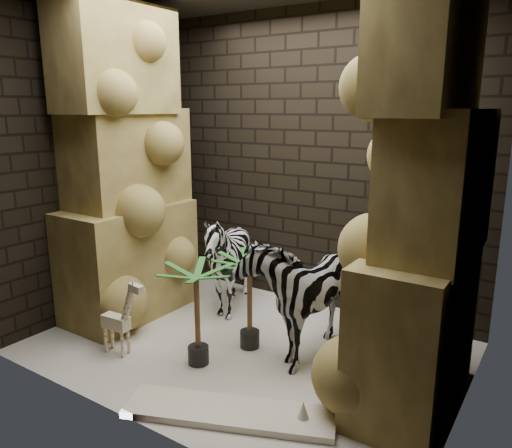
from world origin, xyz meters
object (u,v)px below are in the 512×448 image
Objects in this scene: giraffe_toy at (115,313)px; surfboard at (229,412)px; zebra_left at (228,267)px; palm_front at (250,302)px; palm_back at (197,316)px; zebra_right at (306,280)px.

giraffe_toy is 1.36m from surfboard.
palm_front is (0.61, -0.50, -0.06)m from zebra_left.
surfboard is (1.04, -1.39, -0.46)m from zebra_left.
surfboard is at bearing -34.28° from palm_back.
zebra_left reaches higher than palm_back.
zebra_left is 1.48× the size of giraffe_toy.
zebra_right is at bearing 5.92° from zebra_left.
palm_back is (-0.19, -0.46, -0.00)m from palm_front.
zebra_left is (-1.02, 0.27, -0.15)m from zebra_right.
zebra_right is 1.07m from zebra_left.
zebra_right is at bearing 31.64° from giraffe_toy.
palm_front is 0.50m from palm_back.
zebra_right reaches higher than giraffe_toy.
palm_front is 0.59× the size of surfboard.
palm_back reaches higher than giraffe_toy.
zebra_left is at bearing 113.35° from palm_back.
zebra_right reaches higher than palm_back.
zebra_right is 0.52m from palm_front.
palm_front is 1.07m from surfboard.
zebra_left is at bearing 73.12° from giraffe_toy.
giraffe_toy is 0.50× the size of surfboard.
giraffe_toy is at bearing -141.03° from palm_front.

